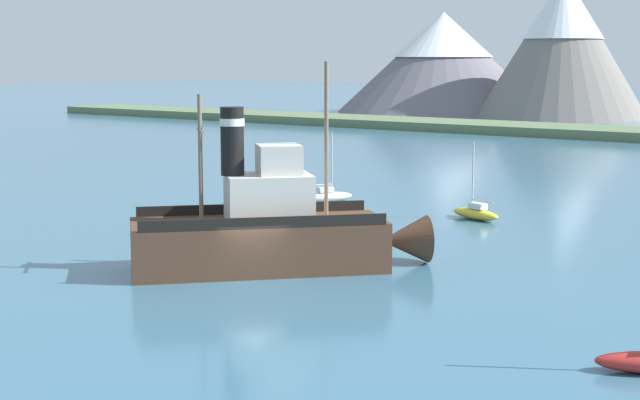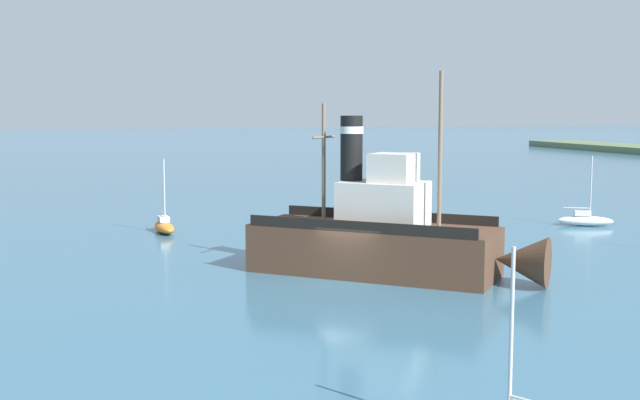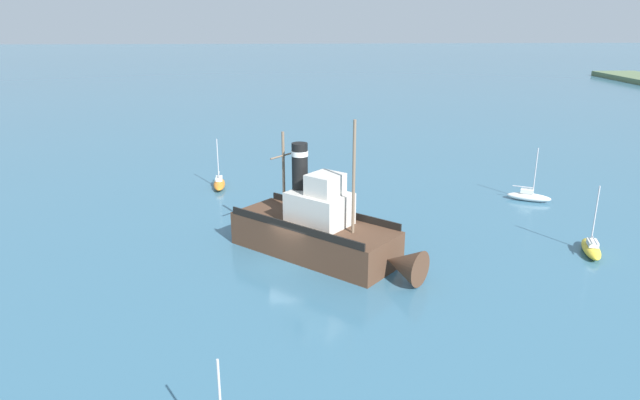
% 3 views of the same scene
% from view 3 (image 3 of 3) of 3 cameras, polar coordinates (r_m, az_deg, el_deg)
% --- Properties ---
extents(ground_plane, '(600.00, 600.00, 0.00)m').
position_cam_3_polar(ground_plane, '(39.27, -3.31, -6.15)').
color(ground_plane, '#38667F').
extents(old_tugboat, '(12.01, 13.07, 9.90)m').
position_cam_3_polar(old_tugboat, '(39.37, 0.06, -3.16)').
color(old_tugboat, '#4C3323').
rests_on(old_tugboat, ground).
extents(sailboat_white, '(2.68, 3.89, 4.90)m').
position_cam_3_polar(sailboat_white, '(54.88, 20.15, 0.36)').
color(sailboat_white, white).
rests_on(sailboat_white, ground).
extents(sailboat_yellow, '(3.96, 2.14, 4.90)m').
position_cam_3_polar(sailboat_yellow, '(44.57, 25.49, -4.36)').
color(sailboat_yellow, gold).
rests_on(sailboat_yellow, ground).
extents(sailboat_orange, '(3.88, 1.42, 4.90)m').
position_cam_3_polar(sailboat_orange, '(56.25, -10.04, 1.63)').
color(sailboat_orange, orange).
rests_on(sailboat_orange, ground).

